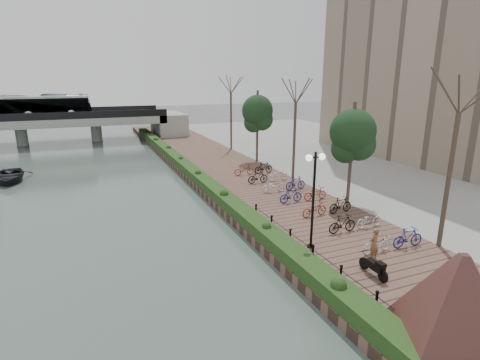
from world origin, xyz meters
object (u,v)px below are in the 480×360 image
granite_monument (456,303)px  lamppost (314,179)px  motorcycle (373,266)px  pedestrian (374,244)px  boat (9,176)px

granite_monument → lamppost: 7.82m
motorcycle → pedestrian: size_ratio=0.93×
granite_monument → pedestrian: granite_monument is taller
lamppost → boat: lamppost is taller
pedestrian → boat: (-17.70, 23.44, -0.74)m
lamppost → granite_monument: bearing=-90.3°
lamppost → pedestrian: (1.89, -2.14, -2.64)m
pedestrian → boat: 29.38m
motorcycle → boat: 29.71m
granite_monument → pedestrian: size_ratio=3.46×
granite_monument → lamppost: size_ratio=1.12×
boat → lamppost: bearing=-57.3°
granite_monument → pedestrian: bearing=70.6°
granite_monument → lamppost: bearing=89.7°
lamppost → motorcycle: size_ratio=3.35×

